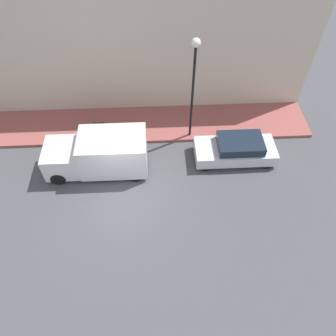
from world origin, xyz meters
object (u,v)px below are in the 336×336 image
Objects in this scene: motorcycle_red at (97,129)px; streetlamp at (194,73)px; parked_car at (236,149)px; delivery_van at (98,154)px.

motorcycle_red is 5.98m from streetlamp.
parked_car is 6.73m from delivery_van.
streetlamp is (1.62, 2.14, 3.37)m from parked_car.
parked_car is at bearing -127.16° from streetlamp.
motorcycle_red is at bearing 8.89° from delivery_van.
streetlamp reaches higher than delivery_van.
motorcycle_red is at bearing 75.34° from parked_car.
parked_car is 1.95× the size of motorcycle_red.
streetlamp is (-0.22, -4.91, 3.41)m from motorcycle_red.
streetlamp is (1.98, -4.57, 2.95)m from delivery_van.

